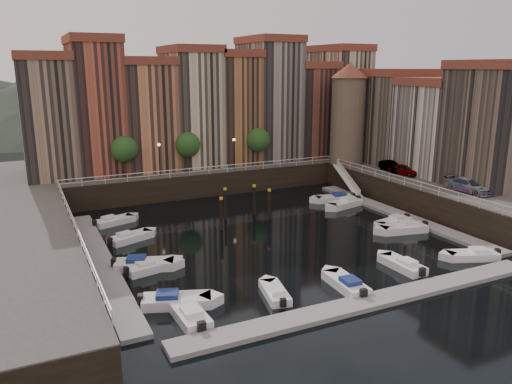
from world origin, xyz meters
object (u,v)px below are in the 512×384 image
gangway (347,179)px  mooring_pilings (243,206)px  boat_left_0 (175,301)px  corner_tower (348,112)px  boat_left_2 (143,264)px  car_c (469,187)px  car_b (391,167)px  boat_left_1 (151,267)px  car_a (404,171)px

gangway → mooring_pilings: gangway is taller
boat_left_0 → gangway: bearing=55.3°
corner_tower → boat_left_2: (-33.22, -18.27, -9.80)m
corner_tower → car_c: bearing=-84.9°
mooring_pilings → car_b: 22.02m
boat_left_0 → boat_left_2: 7.59m
gangway → boat_left_1: 33.24m
boat_left_0 → car_c: 35.19m
car_a → car_b: size_ratio=0.92×
car_b → car_a: bearing=-75.1°
corner_tower → car_c: corner_tower is taller
car_c → boat_left_2: bearing=172.2°
boat_left_0 → boat_left_1: boat_left_0 is taller
gangway → car_c: bearing=-73.1°
mooring_pilings → corner_tower: bearing=25.4°
corner_tower → boat_left_0: size_ratio=2.67×
mooring_pilings → car_c: bearing=-25.1°
gangway → car_a: 7.35m
car_a → car_b: (-0.08, 2.34, 0.03)m
mooring_pilings → car_c: car_c is taller
corner_tower → boat_left_2: bearing=-151.2°
gangway → boat_left_2: gangway is taller
boat_left_1 → car_a: (34.41, 9.00, 3.33)m
boat_left_0 → car_c: bearing=29.5°
boat_left_0 → car_c: size_ratio=1.00×
mooring_pilings → car_b: bearing=5.2°
boat_left_0 → car_b: car_b is taller
boat_left_1 → car_b: bearing=6.4°
boat_left_1 → boat_left_2: (-0.45, 0.73, 0.05)m
boat_left_2 → gangway: bearing=44.7°
gangway → boat_left_2: (-30.32, -13.77, -1.52)m
corner_tower → boat_left_1: 39.14m
boat_left_1 → corner_tower: bearing=18.3°
mooring_pilings → car_b: size_ratio=1.48×
boat_left_1 → car_b: size_ratio=1.07×
car_a → gangway: bearing=116.2°
boat_left_2 → boat_left_1: bearing=-37.9°
corner_tower → mooring_pilings: (-20.27, -9.63, -8.54)m
boat_left_0 → boat_left_2: size_ratio=1.00×
boat_left_1 → car_c: bearing=-13.4°
boat_left_1 → boat_left_2: bearing=109.9°
corner_tower → boat_left_2: 39.16m
car_a → corner_tower: bearing=86.0°
mooring_pilings → boat_left_1: size_ratio=1.38×
corner_tower → mooring_pilings: size_ratio=2.18×
boat_left_2 → car_a: bearing=33.6°
gangway → car_b: 5.75m
mooring_pilings → car_a: car_a is taller
boat_left_0 → mooring_pilings: bearing=72.2°
mooring_pilings → car_a: bearing=-1.0°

